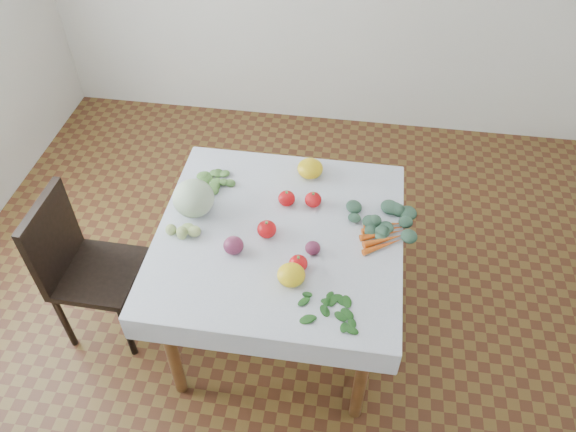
# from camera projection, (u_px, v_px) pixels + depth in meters

# --- Properties ---
(ground) EXTENTS (4.00, 4.00, 0.00)m
(ground) POSITION_uv_depth(u_px,v_px,m) (281.00, 326.00, 3.12)
(ground) COLOR brown
(table) EXTENTS (1.00, 1.00, 0.75)m
(table) POSITION_uv_depth(u_px,v_px,m) (280.00, 248.00, 2.65)
(table) COLOR brown
(table) RESTS_ON ground
(tablecloth) EXTENTS (1.12, 1.12, 0.01)m
(tablecloth) POSITION_uv_depth(u_px,v_px,m) (279.00, 234.00, 2.58)
(tablecloth) COLOR white
(tablecloth) RESTS_ON table
(chair) EXTENTS (0.40, 0.40, 0.88)m
(chair) POSITION_uv_depth(u_px,v_px,m) (79.00, 261.00, 2.79)
(chair) COLOR black
(chair) RESTS_ON ground
(cabbage) EXTENTS (0.24, 0.24, 0.17)m
(cabbage) POSITION_uv_depth(u_px,v_px,m) (194.00, 198.00, 2.62)
(cabbage) COLOR beige
(cabbage) RESTS_ON tablecloth
(tomato_a) EXTENTS (0.10, 0.10, 0.07)m
(tomato_a) POSITION_uv_depth(u_px,v_px,m) (287.00, 198.00, 2.69)
(tomato_a) COLOR red
(tomato_a) RESTS_ON tablecloth
(tomato_b) EXTENTS (0.09, 0.09, 0.07)m
(tomato_b) POSITION_uv_depth(u_px,v_px,m) (313.00, 200.00, 2.68)
(tomato_b) COLOR red
(tomato_b) RESTS_ON tablecloth
(tomato_c) EXTENTS (0.11, 0.11, 0.08)m
(tomato_c) POSITION_uv_depth(u_px,v_px,m) (267.00, 229.00, 2.54)
(tomato_c) COLOR red
(tomato_c) RESTS_ON tablecloth
(tomato_d) EXTENTS (0.09, 0.09, 0.07)m
(tomato_d) POSITION_uv_depth(u_px,v_px,m) (298.00, 263.00, 2.40)
(tomato_d) COLOR red
(tomato_d) RESTS_ON tablecloth
(heirloom_back) EXTENTS (0.16, 0.16, 0.09)m
(heirloom_back) POSITION_uv_depth(u_px,v_px,m) (310.00, 168.00, 2.83)
(heirloom_back) COLOR yellow
(heirloom_back) RESTS_ON tablecloth
(heirloom_front) EXTENTS (0.16, 0.16, 0.08)m
(heirloom_front) POSITION_uv_depth(u_px,v_px,m) (291.00, 275.00, 2.35)
(heirloom_front) COLOR yellow
(heirloom_front) RESTS_ON tablecloth
(onion_a) EXTENTS (0.10, 0.10, 0.08)m
(onion_a) POSITION_uv_depth(u_px,v_px,m) (234.00, 245.00, 2.47)
(onion_a) COLOR #4F1633
(onion_a) RESTS_ON tablecloth
(onion_b) EXTENTS (0.09, 0.09, 0.06)m
(onion_b) POSITION_uv_depth(u_px,v_px,m) (313.00, 248.00, 2.48)
(onion_b) COLOR #4F1633
(onion_b) RESTS_ON tablecloth
(tomatillo_cluster) EXTENTS (0.16, 0.10, 0.05)m
(tomatillo_cluster) POSITION_uv_depth(u_px,v_px,m) (184.00, 229.00, 2.56)
(tomatillo_cluster) COLOR #A0C06E
(tomatillo_cluster) RESTS_ON tablecloth
(carrot_bunch) EXTENTS (0.21, 0.24, 0.03)m
(carrot_bunch) POSITION_uv_depth(u_px,v_px,m) (385.00, 235.00, 2.55)
(carrot_bunch) COLOR #E95819
(carrot_bunch) RESTS_ON tablecloth
(kale_bunch) EXTENTS (0.35, 0.27, 0.04)m
(kale_bunch) POSITION_uv_depth(u_px,v_px,m) (386.00, 221.00, 2.60)
(kale_bunch) COLOR #365847
(kale_bunch) RESTS_ON tablecloth
(basil_bunch) EXTENTS (0.25, 0.18, 0.01)m
(basil_bunch) POSITION_uv_depth(u_px,v_px,m) (329.00, 309.00, 2.27)
(basil_bunch) COLOR #1A4C17
(basil_bunch) RESTS_ON tablecloth
(dill_bunch) EXTENTS (0.24, 0.19, 0.02)m
(dill_bunch) POSITION_uv_depth(u_px,v_px,m) (218.00, 184.00, 2.80)
(dill_bunch) COLOR #5A843C
(dill_bunch) RESTS_ON tablecloth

